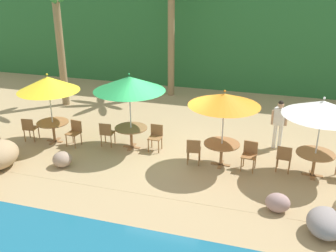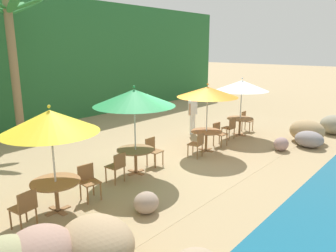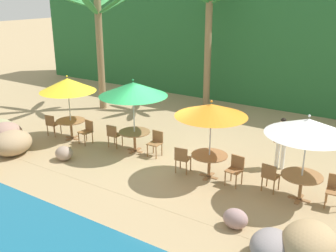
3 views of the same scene
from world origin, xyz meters
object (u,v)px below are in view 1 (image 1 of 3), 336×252
at_px(chair_yellow_inland, 29,128).
at_px(dining_table_green, 131,131).
at_px(chair_orange_seaward, 250,153).
at_px(chair_white_inland, 284,157).
at_px(chair_green_inland, 107,132).
at_px(umbrella_green, 129,84).
at_px(dining_table_yellow, 53,125).
at_px(umbrella_orange, 224,100).
at_px(waiter_in_white, 279,121).
at_px(chair_green_seaward, 156,135).
at_px(palm_tree_second, 171,14).
at_px(chair_yellow_seaward, 75,131).
at_px(palm_tree_nearest, 57,21).
at_px(chair_orange_inland, 194,149).
at_px(umbrella_white, 323,108).
at_px(dining_table_white, 315,157).
at_px(dining_table_orange, 222,147).
at_px(umbrella_yellow, 48,84).

bearing_deg(chair_yellow_inland, dining_table_green, 8.35).
xyz_separation_m(chair_orange_seaward, chair_white_inland, (1.00, 0.08, 0.00)).
xyz_separation_m(chair_green_inland, chair_orange_seaward, (4.84, -0.23, 0.00)).
height_order(chair_yellow_inland, chair_green_inland, same).
bearing_deg(umbrella_green, dining_table_yellow, -173.31).
relative_size(umbrella_orange, waiter_in_white, 1.44).
bearing_deg(chair_green_seaward, chair_white_inland, -5.44).
bearing_deg(palm_tree_second, chair_yellow_seaward, -103.05).
distance_m(chair_green_inland, palm_tree_second, 7.20).
distance_m(dining_table_yellow, palm_tree_nearest, 5.19).
bearing_deg(chair_orange_inland, umbrella_green, 165.55).
height_order(chair_yellow_inland, umbrella_orange, umbrella_orange).
distance_m(umbrella_white, chair_white_inland, 1.81).
relative_size(chair_green_inland, chair_orange_inland, 1.00).
relative_size(umbrella_green, dining_table_green, 2.38).
relative_size(umbrella_green, palm_tree_nearest, 0.49).
relative_size(chair_yellow_inland, umbrella_green, 0.33).
bearing_deg(chair_green_seaward, chair_orange_seaward, -8.63).
xyz_separation_m(chair_orange_inland, dining_table_white, (3.54, 0.32, 0.10)).
xyz_separation_m(chair_orange_inland, waiter_in_white, (2.44, 2.00, 0.47)).
height_order(chair_green_inland, chair_white_inland, same).
xyz_separation_m(chair_green_inland, chair_orange_inland, (3.16, -0.45, 0.00)).
bearing_deg(chair_orange_seaward, waiter_in_white, 67.04).
bearing_deg(umbrella_orange, dining_table_orange, 0.00).
bearing_deg(palm_tree_nearest, dining_table_yellow, -64.59).
bearing_deg(dining_table_yellow, chair_white_inland, 0.25).
xyz_separation_m(dining_table_green, dining_table_white, (5.85, -0.27, 0.00)).
relative_size(dining_table_yellow, chair_orange_inland, 1.26).
bearing_deg(dining_table_yellow, dining_table_green, 6.69).
xyz_separation_m(dining_table_white, palm_tree_nearest, (-10.45, 3.72, 3.09)).
height_order(dining_table_white, waiter_in_white, waiter_in_white).
bearing_deg(umbrella_white, palm_tree_second, 133.98).
relative_size(chair_orange_seaward, chair_white_inland, 1.00).
bearing_deg(umbrella_yellow, dining_table_orange, -0.58).
xyz_separation_m(chair_green_seaward, palm_tree_nearest, (-5.44, 3.34, 3.19)).
xyz_separation_m(dining_table_green, chair_green_inland, (-0.84, -0.14, -0.10)).
bearing_deg(palm_tree_nearest, dining_table_green, -36.84).
distance_m(umbrella_orange, dining_table_orange, 1.53).
relative_size(dining_table_orange, palm_tree_nearest, 0.21).
bearing_deg(dining_table_yellow, chair_orange_seaward, -0.40).
relative_size(chair_green_seaward, chair_orange_inland, 1.00).
relative_size(chair_orange_seaward, dining_table_white, 0.79).
bearing_deg(dining_table_orange, chair_orange_seaward, 0.78).
bearing_deg(umbrella_green, umbrella_orange, -7.04).
distance_m(chair_green_seaward, umbrella_orange, 2.86).
bearing_deg(umbrella_orange, umbrella_yellow, 179.42).
bearing_deg(chair_yellow_seaward, umbrella_white, 0.55).
distance_m(chair_yellow_seaward, dining_table_white, 7.80).
bearing_deg(dining_table_green, palm_tree_nearest, 143.16).
bearing_deg(umbrella_yellow, chair_orange_seaward, -0.40).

